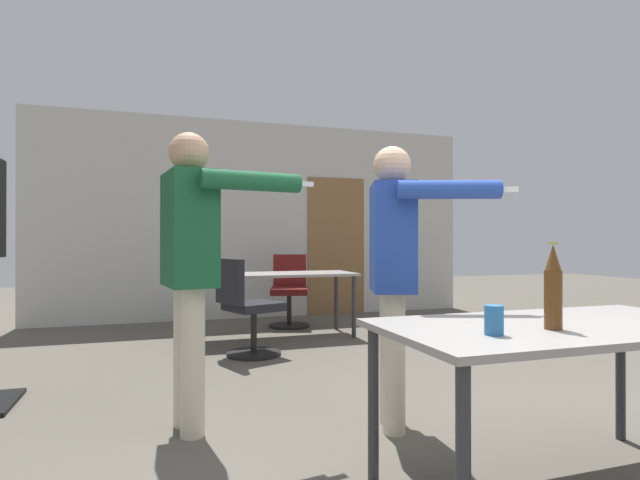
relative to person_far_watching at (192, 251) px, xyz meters
The scene contains 9 objects.
back_wall 4.37m from the person_far_watching, 72.40° to the left, with size 6.29×0.12×2.81m.
conference_table_near 1.97m from the person_far_watching, 39.46° to the right, with size 1.61×0.82×0.73m.
conference_table_far 2.78m from the person_far_watching, 68.28° to the left, with size 1.95×0.70×0.73m.
person_far_watching is the anchor object (origin of this frame).
person_center_tall 1.18m from the person_far_watching, 16.26° to the right, with size 0.69×0.77×1.65m.
office_chair_mid_tucked 1.95m from the person_far_watching, 70.25° to the left, with size 0.65×0.60×0.93m.
office_chair_near_pushed 3.64m from the person_far_watching, 66.20° to the left, with size 0.58×0.63×0.92m.
beer_bottle 1.90m from the person_far_watching, 44.92° to the right, with size 0.07×0.07×0.35m.
drink_cup 1.73m from the person_far_watching, 52.89° to the right, with size 0.07×0.07×0.11m.
Camera 1 is at (-1.49, -1.50, 1.09)m, focal length 28.00 mm.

